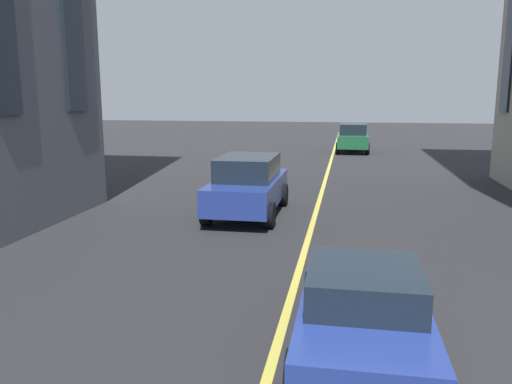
# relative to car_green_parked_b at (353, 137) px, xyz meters

# --- Properties ---
(lane_centre_line) EXTENTS (80.00, 0.16, 0.01)m
(lane_centre_line) POSITION_rel_car_green_parked_b_xyz_m (-21.70, 1.25, -0.96)
(lane_centre_line) COLOR #D8C64C
(lane_centre_line) RESTS_ON ground_plane
(car_green_parked_b) EXTENTS (4.70, 2.14, 1.88)m
(car_green_parked_b) POSITION_rel_car_green_parked_b_xyz_m (0.00, 0.00, 0.00)
(car_green_parked_b) COLOR #1E6038
(car_green_parked_b) RESTS_ON ground_plane
(car_blue_oncoming) EXTENTS (4.70, 2.14, 1.88)m
(car_blue_oncoming) POSITION_rel_car_green_parked_b_xyz_m (-19.43, 3.36, 0.00)
(car_blue_oncoming) COLOR navy
(car_blue_oncoming) RESTS_ON ground_plane
(car_blue_parked_a) EXTENTS (4.40, 1.95, 1.37)m
(car_blue_parked_a) POSITION_rel_car_green_parked_b_xyz_m (-27.86, -0.02, -0.27)
(car_blue_parked_a) COLOR navy
(car_blue_parked_a) RESTS_ON ground_plane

